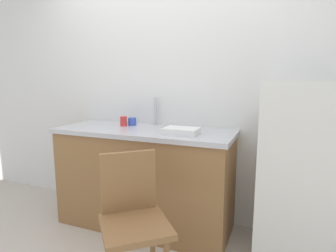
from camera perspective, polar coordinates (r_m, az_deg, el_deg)
name	(u,v)px	position (r m, az deg, el deg)	size (l,w,h in m)	color
back_wall	(166,82)	(2.73, -0.40, 9.17)	(4.80, 0.10, 2.66)	silver
cabinet_base	(145,179)	(2.60, -4.79, -11.03)	(1.57, 0.60, 0.87)	olive
countertop	(144,131)	(2.48, -4.93, -1.07)	(1.61, 0.64, 0.04)	#B7B7BC
faucet	(155,111)	(2.68, -2.63, 3.08)	(0.02, 0.02, 0.27)	#B7B7BC
refrigerator	(297,171)	(2.30, 25.24, -8.54)	(0.55, 0.56, 1.34)	silver
chair	(133,217)	(1.82, -7.27, -18.29)	(0.56, 0.56, 0.89)	olive
dish_tray	(181,131)	(2.23, 2.78, -1.02)	(0.28, 0.20, 0.05)	white
cup_blue	(132,122)	(2.69, -7.46, 0.93)	(0.08, 0.08, 0.07)	blue
cup_red	(124,121)	(2.66, -9.23, 0.99)	(0.06, 0.06, 0.09)	red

